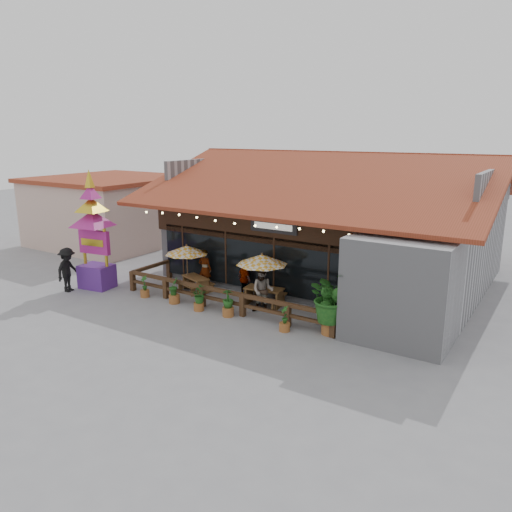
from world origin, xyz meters
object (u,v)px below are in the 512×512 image
Objects in this scene: umbrella_right at (262,260)px; pedestrian at (68,270)px; umbrella_left at (187,250)px; picnic_table_right at (264,294)px; picnic_table_left at (196,281)px; thai_sign_tower at (93,222)px; tropical_plant at (331,298)px.

umbrella_right is 8.93m from pedestrian.
umbrella_left is 4.04m from umbrella_right.
pedestrian is at bearing -159.47° from picnic_table_right.
umbrella_right is at bearing -1.10° from picnic_table_left.
picnic_table_right is (3.58, 0.05, 0.06)m from picnic_table_left.
umbrella_right is 8.03m from thai_sign_tower.
thai_sign_tower reaches higher than picnic_table_left.
pedestrian reaches higher than picnic_table_left.
picnic_table_right is (4.07, 0.02, -1.33)m from umbrella_left.
tropical_plant is at bearing -17.85° from umbrella_right.
picnic_table_left is at bearing -72.11° from pedestrian.
umbrella_right is 3.83m from tropical_plant.
picnic_table_left is at bearing 178.90° from umbrella_right.
tropical_plant is (7.64, -1.25, -0.49)m from umbrella_left.
umbrella_left is 1.29× the size of picnic_table_right.
umbrella_right is 1.30× the size of picnic_table_right.
umbrella_right is at bearing 162.15° from tropical_plant.
umbrella_right is 1.47m from picnic_table_right.
umbrella_left is 0.95× the size of tropical_plant.
thai_sign_tower reaches higher than picnic_table_right.
tropical_plant is at bearing -96.03° from pedestrian.
umbrella_left reaches higher than picnic_table_right.
picnic_table_left is at bearing 170.27° from tropical_plant.
umbrella_left is 7.75m from tropical_plant.
thai_sign_tower is at bearing -175.97° from tropical_plant.
umbrella_right is at bearing -105.09° from picnic_table_right.
picnic_table_right is at bearing -84.36° from pedestrian.
umbrella_right reaches higher than pedestrian.
picnic_table_right is 8.96m from pedestrian.
picnic_table_right is 0.30× the size of thai_sign_tower.
thai_sign_tower is (-7.71, -1.96, 1.10)m from umbrella_right.
picnic_table_left is 5.73m from pedestrian.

